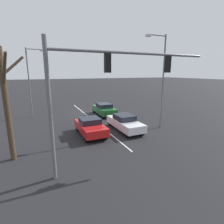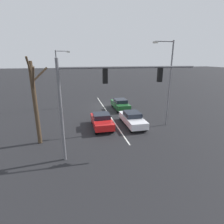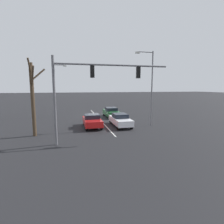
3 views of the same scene
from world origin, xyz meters
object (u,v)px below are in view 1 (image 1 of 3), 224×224
at_px(car_darkgreen_leftlane_second, 104,109).
at_px(traffic_signal_gantry, 104,80).
at_px(car_red_midlane_front, 90,126).
at_px(bare_tree_near, 7,101).
at_px(car_white_leftlane_front, 125,122).
at_px(street_lamp_left_shoulder, 161,76).
at_px(street_lamp_right_shoulder, 31,78).

distance_m(car_darkgreen_leftlane_second, traffic_signal_gantry, 13.11).
xyz_separation_m(car_red_midlane_front, bare_tree_near, (5.65, 2.33, 2.92)).
distance_m(car_white_leftlane_front, street_lamp_left_shoulder, 5.40).
bearing_deg(car_red_midlane_front, street_lamp_right_shoulder, -62.79).
bearing_deg(traffic_signal_gantry, car_darkgreen_leftlane_second, -111.19).
bearing_deg(traffic_signal_gantry, car_red_midlane_front, -98.59).
xyz_separation_m(traffic_signal_gantry, bare_tree_near, (4.84, -3.06, -1.25)).
distance_m(traffic_signal_gantry, street_lamp_left_shoulder, 8.76).
bearing_deg(car_white_leftlane_front, street_lamp_left_shoulder, 168.47).
relative_size(car_red_midlane_front, traffic_signal_gantry, 0.44).
relative_size(traffic_signal_gantry, bare_tree_near, 1.35).
bearing_deg(car_red_midlane_front, car_darkgreen_leftlane_second, -120.70).
height_order(traffic_signal_gantry, street_lamp_left_shoulder, street_lamp_left_shoulder).
distance_m(car_white_leftlane_front, street_lamp_right_shoulder, 12.21).
relative_size(car_red_midlane_front, bare_tree_near, 0.59).
xyz_separation_m(car_red_midlane_front, car_darkgreen_leftlane_second, (-3.68, -6.19, -0.00)).
xyz_separation_m(street_lamp_right_shoulder, street_lamp_left_shoulder, (-11.04, 9.35, 0.33)).
relative_size(car_darkgreen_leftlane_second, street_lamp_right_shoulder, 0.55).
bearing_deg(traffic_signal_gantry, street_lamp_left_shoulder, -148.36).
distance_m(car_red_midlane_front, traffic_signal_gantry, 6.87).
distance_m(car_red_midlane_front, car_white_leftlane_front, 3.30).
bearing_deg(traffic_signal_gantry, car_white_leftlane_front, -127.89).
bearing_deg(car_darkgreen_leftlane_second, car_red_midlane_front, 59.30).
relative_size(traffic_signal_gantry, street_lamp_right_shoulder, 1.19).
bearing_deg(car_red_midlane_front, bare_tree_near, 22.43).
xyz_separation_m(car_white_leftlane_front, street_lamp_left_shoulder, (-3.35, 0.68, 4.18)).
bearing_deg(bare_tree_near, street_lamp_right_shoulder, -96.59).
bearing_deg(street_lamp_right_shoulder, street_lamp_left_shoulder, 139.75).
bearing_deg(bare_tree_near, car_darkgreen_leftlane_second, -137.58).
bearing_deg(car_darkgreen_leftlane_second, bare_tree_near, 42.42).
relative_size(car_darkgreen_leftlane_second, street_lamp_left_shoulder, 0.51).
bearing_deg(car_darkgreen_leftlane_second, traffic_signal_gantry, 68.81).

